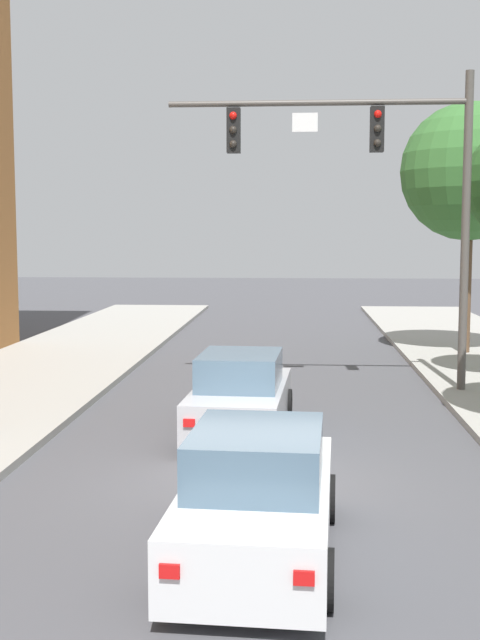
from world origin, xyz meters
The scene contains 5 objects.
ground_plane centered at (0.00, 0.00, 0.00)m, with size 120.00×120.00×0.00m, color #4C4C51.
traffic_signal_mast centered at (2.56, 7.20, 5.37)m, with size 7.15×0.38×7.50m.
car_lead_silver centered at (-0.45, 3.06, 0.72)m, with size 1.99×4.31×1.60m.
car_following_white centered at (0.17, -2.99, 0.72)m, with size 2.00×4.32×1.60m.
street_tree_third centered at (5.96, 13.53, 5.79)m, with size 4.28×4.28×7.80m.
Camera 1 is at (0.60, -12.35, 3.86)m, focal length 45.43 mm.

